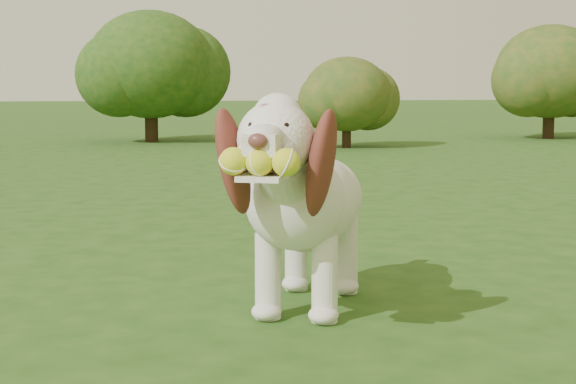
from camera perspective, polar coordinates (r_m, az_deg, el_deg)
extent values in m
plane|color=#204614|center=(3.81, 2.25, -6.13)|extent=(80.00, 80.00, 0.00)
ellipsoid|color=white|center=(3.44, 1.45, -0.67)|extent=(0.60, 0.79, 0.37)
ellipsoid|color=white|center=(3.17, 0.45, -0.53)|extent=(0.47, 0.47, 0.36)
ellipsoid|color=white|center=(3.68, 2.24, -0.33)|extent=(0.43, 0.43, 0.33)
cylinder|color=white|center=(3.03, -0.14, 0.93)|extent=(0.29, 0.34, 0.28)
sphere|color=white|center=(2.88, -0.79, 3.39)|extent=(0.33, 0.33, 0.26)
sphere|color=white|center=(2.90, -0.69, 4.79)|extent=(0.22, 0.22, 0.17)
cube|color=white|center=(2.74, -1.53, 3.09)|extent=(0.16, 0.18, 0.07)
ellipsoid|color=#592D28|center=(2.66, -1.98, 3.32)|extent=(0.07, 0.06, 0.05)
cube|color=white|center=(2.74, -1.61, 0.95)|extent=(0.19, 0.20, 0.02)
ellipsoid|color=maroon|center=(2.94, -3.57, 1.98)|extent=(0.22, 0.23, 0.39)
ellipsoid|color=maroon|center=(2.87, 2.17, 1.86)|extent=(0.19, 0.28, 0.39)
cylinder|color=white|center=(3.82, 2.68, 0.59)|extent=(0.13, 0.19, 0.14)
cylinder|color=white|center=(3.27, -1.31, -5.45)|extent=(0.13, 0.13, 0.32)
cylinder|color=white|center=(3.22, 2.39, -5.63)|extent=(0.13, 0.13, 0.32)
cylinder|color=white|center=(3.72, 0.54, -3.92)|extent=(0.13, 0.13, 0.32)
cylinder|color=white|center=(3.68, 3.80, -4.06)|extent=(0.13, 0.13, 0.32)
sphere|color=gold|center=(2.71, -3.55, 1.99)|extent=(0.11, 0.11, 0.09)
sphere|color=gold|center=(2.69, -1.85, 1.96)|extent=(0.11, 0.11, 0.09)
sphere|color=gold|center=(2.67, -0.12, 1.92)|extent=(0.11, 0.11, 0.09)
cylinder|color=#382314|center=(14.45, 16.49, 4.46)|extent=(0.18, 0.18, 0.57)
ellipsoid|color=#1C4615|center=(14.44, 16.60, 7.48)|extent=(1.71, 1.71, 1.46)
cylinder|color=#382314|center=(13.22, -8.82, 4.56)|extent=(0.19, 0.19, 0.62)
ellipsoid|color=#1C4615|center=(13.21, -8.89, 8.15)|extent=(1.86, 1.86, 1.58)
cylinder|color=#382314|center=(11.94, 3.81, 3.82)|extent=(0.12, 0.12, 0.39)
ellipsoid|color=#1C4615|center=(11.92, 3.83, 6.34)|extent=(1.18, 1.18, 1.00)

